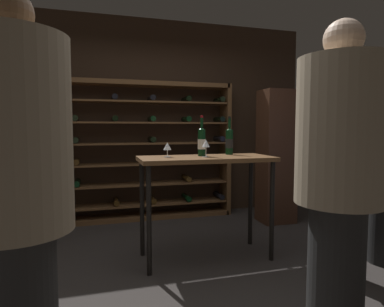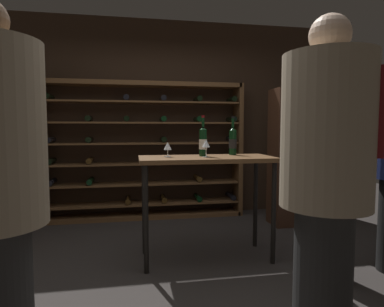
{
  "view_description": "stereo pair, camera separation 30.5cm",
  "coord_description": "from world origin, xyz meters",
  "px_view_note": "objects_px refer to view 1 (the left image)",
  "views": [
    {
      "loc": [
        -0.69,
        -2.64,
        1.26
      ],
      "look_at": [
        0.14,
        0.29,
        1.02
      ],
      "focal_mm": 30.68,
      "sensor_mm": 36.0,
      "label": 1
    },
    {
      "loc": [
        -0.4,
        -2.7,
        1.26
      ],
      "look_at": [
        0.14,
        0.29,
        1.02
      ],
      "focal_mm": 30.68,
      "sensor_mm": 36.0,
      "label": 2
    }
  ],
  "objects_px": {
    "tasting_table": "(206,169)",
    "person_bystander_red_print": "(339,166)",
    "person_guest_khaki": "(17,183)",
    "wine_glass_stemmed_left": "(206,144)",
    "wine_glass_stemmed_right": "(167,147)",
    "display_cabinet": "(277,157)",
    "wine_rack": "(135,151)",
    "wine_bottle_green_slim": "(202,141)",
    "person_host_in_suit": "(335,157)",
    "wine_bottle_black_capsule": "(229,141)"
  },
  "relations": [
    {
      "from": "tasting_table",
      "to": "person_bystander_red_print",
      "type": "bearing_deg",
      "value": -72.96
    },
    {
      "from": "person_guest_khaki",
      "to": "wine_glass_stemmed_left",
      "type": "relative_size",
      "value": 11.31
    },
    {
      "from": "wine_glass_stemmed_right",
      "to": "person_bystander_red_print",
      "type": "bearing_deg",
      "value": -60.55
    },
    {
      "from": "display_cabinet",
      "to": "wine_glass_stemmed_right",
      "type": "height_order",
      "value": "display_cabinet"
    },
    {
      "from": "person_bystander_red_print",
      "to": "person_guest_khaki",
      "type": "distance_m",
      "value": 1.74
    },
    {
      "from": "wine_rack",
      "to": "wine_bottle_green_slim",
      "type": "bearing_deg",
      "value": -71.95
    },
    {
      "from": "person_host_in_suit",
      "to": "person_guest_khaki",
      "type": "distance_m",
      "value": 2.38
    },
    {
      "from": "person_bystander_red_print",
      "to": "wine_bottle_black_capsule",
      "type": "distance_m",
      "value": 1.5
    },
    {
      "from": "wine_rack",
      "to": "display_cabinet",
      "type": "relative_size",
      "value": 1.56
    },
    {
      "from": "wine_bottle_black_capsule",
      "to": "wine_glass_stemmed_left",
      "type": "bearing_deg",
      "value": -145.96
    },
    {
      "from": "person_host_in_suit",
      "to": "wine_glass_stemmed_left",
      "type": "xyz_separation_m",
      "value": [
        -0.95,
        0.59,
        0.09
      ]
    },
    {
      "from": "person_host_in_suit",
      "to": "tasting_table",
      "type": "bearing_deg",
      "value": 49.84
    },
    {
      "from": "display_cabinet",
      "to": "person_host_in_suit",
      "type": "bearing_deg",
      "value": -103.16
    },
    {
      "from": "wine_bottle_green_slim",
      "to": "tasting_table",
      "type": "bearing_deg",
      "value": -76.35
    },
    {
      "from": "person_host_in_suit",
      "to": "wine_glass_stemmed_left",
      "type": "height_order",
      "value": "person_host_in_suit"
    },
    {
      "from": "person_host_in_suit",
      "to": "wine_rack",
      "type": "bearing_deg",
      "value": 27.02
    },
    {
      "from": "wine_rack",
      "to": "wine_glass_stemmed_right",
      "type": "bearing_deg",
      "value": -84.76
    },
    {
      "from": "tasting_table",
      "to": "wine_glass_stemmed_right",
      "type": "relative_size",
      "value": 9.06
    },
    {
      "from": "wine_bottle_green_slim",
      "to": "person_guest_khaki",
      "type": "bearing_deg",
      "value": -132.63
    },
    {
      "from": "person_guest_khaki",
      "to": "wine_rack",
      "type": "bearing_deg",
      "value": -174.98
    },
    {
      "from": "person_host_in_suit",
      "to": "wine_glass_stemmed_left",
      "type": "relative_size",
      "value": 11.21
    },
    {
      "from": "wine_rack",
      "to": "person_guest_khaki",
      "type": "height_order",
      "value": "wine_rack"
    },
    {
      "from": "person_guest_khaki",
      "to": "wine_glass_stemmed_right",
      "type": "height_order",
      "value": "person_guest_khaki"
    },
    {
      "from": "wine_glass_stemmed_left",
      "to": "wine_glass_stemmed_right",
      "type": "bearing_deg",
      "value": 166.69
    },
    {
      "from": "person_guest_khaki",
      "to": "wine_glass_stemmed_left",
      "type": "bearing_deg",
      "value": 155.75
    },
    {
      "from": "person_bystander_red_print",
      "to": "wine_glass_stemmed_left",
      "type": "distance_m",
      "value": 1.35
    },
    {
      "from": "wine_bottle_black_capsule",
      "to": "wine_glass_stemmed_right",
      "type": "height_order",
      "value": "wine_bottle_black_capsule"
    },
    {
      "from": "person_host_in_suit",
      "to": "person_bystander_red_print",
      "type": "height_order",
      "value": "person_bystander_red_print"
    },
    {
      "from": "wine_bottle_green_slim",
      "to": "wine_rack",
      "type": "bearing_deg",
      "value": 108.05
    },
    {
      "from": "person_bystander_red_print",
      "to": "person_guest_khaki",
      "type": "height_order",
      "value": "person_bystander_red_print"
    },
    {
      "from": "person_host_in_suit",
      "to": "person_guest_khaki",
      "type": "height_order",
      "value": "person_guest_khaki"
    },
    {
      "from": "wine_rack",
      "to": "wine_glass_stemmed_right",
      "type": "relative_size",
      "value": 19.57
    },
    {
      "from": "wine_rack",
      "to": "display_cabinet",
      "type": "xyz_separation_m",
      "value": [
        1.8,
        -0.64,
        -0.06
      ]
    },
    {
      "from": "person_bystander_red_print",
      "to": "wine_bottle_black_capsule",
      "type": "xyz_separation_m",
      "value": [
        -0.09,
        1.5,
        0.1
      ]
    },
    {
      "from": "person_bystander_red_print",
      "to": "wine_bottle_green_slim",
      "type": "height_order",
      "value": "person_bystander_red_print"
    },
    {
      "from": "tasting_table",
      "to": "wine_glass_stemmed_left",
      "type": "relative_size",
      "value": 7.76
    },
    {
      "from": "wine_glass_stemmed_right",
      "to": "wine_glass_stemmed_left",
      "type": "distance_m",
      "value": 0.36
    },
    {
      "from": "wine_rack",
      "to": "wine_bottle_green_slim",
      "type": "distance_m",
      "value": 1.58
    },
    {
      "from": "person_bystander_red_print",
      "to": "tasting_table",
      "type": "bearing_deg",
      "value": 151.73
    },
    {
      "from": "wine_bottle_green_slim",
      "to": "person_host_in_suit",
      "type": "bearing_deg",
      "value": -36.46
    },
    {
      "from": "person_host_in_suit",
      "to": "display_cabinet",
      "type": "height_order",
      "value": "person_host_in_suit"
    },
    {
      "from": "person_guest_khaki",
      "to": "wine_glass_stemmed_left",
      "type": "distance_m",
      "value": 1.87
    },
    {
      "from": "person_guest_khaki",
      "to": "wine_bottle_green_slim",
      "type": "bearing_deg",
      "value": 158.25
    },
    {
      "from": "display_cabinet",
      "to": "wine_bottle_green_slim",
      "type": "height_order",
      "value": "display_cabinet"
    },
    {
      "from": "person_host_in_suit",
      "to": "wine_bottle_black_capsule",
      "type": "relative_size",
      "value": 4.69
    },
    {
      "from": "wine_bottle_black_capsule",
      "to": "wine_glass_stemmed_right",
      "type": "xyz_separation_m",
      "value": [
        -0.68,
        -0.14,
        -0.04
      ]
    },
    {
      "from": "wine_rack",
      "to": "display_cabinet",
      "type": "height_order",
      "value": "wine_rack"
    },
    {
      "from": "wine_rack",
      "to": "person_bystander_red_print",
      "type": "distance_m",
      "value": 3.02
    },
    {
      "from": "wine_glass_stemmed_left",
      "to": "wine_bottle_green_slim",
      "type": "bearing_deg",
      "value": 92.28
    },
    {
      "from": "tasting_table",
      "to": "person_host_in_suit",
      "type": "height_order",
      "value": "person_host_in_suit"
    }
  ]
}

